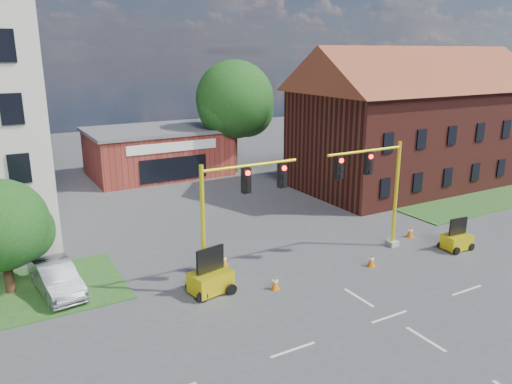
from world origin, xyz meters
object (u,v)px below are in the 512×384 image
(signal_mast_west, at_px, (235,209))
(signal_mast_east, at_px, (375,185))
(trailer_west, at_px, (211,279))
(trailer_east, at_px, (457,240))
(pickup_white, at_px, (382,193))

(signal_mast_west, xyz_separation_m, signal_mast_east, (8.71, 0.00, 0.00))
(trailer_west, bearing_deg, trailer_east, -19.26)
(trailer_west, height_order, trailer_east, trailer_west)
(signal_mast_west, distance_m, trailer_west, 3.53)
(trailer_east, relative_size, pickup_white, 0.34)
(pickup_white, bearing_deg, trailer_east, 171.87)
(trailer_west, bearing_deg, pickup_white, 10.91)
(signal_mast_east, bearing_deg, pickup_white, 43.33)
(pickup_white, bearing_deg, signal_mast_west, 122.50)
(signal_mast_west, bearing_deg, trailer_west, -174.68)
(signal_mast_west, relative_size, pickup_white, 1.15)
(signal_mast_west, distance_m, trailer_east, 13.75)
(trailer_east, distance_m, pickup_white, 9.54)
(signal_mast_east, distance_m, trailer_west, 10.61)
(trailer_west, bearing_deg, signal_mast_west, -5.71)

